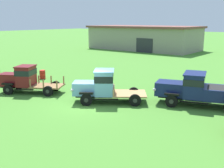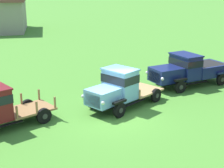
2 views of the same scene
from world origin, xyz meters
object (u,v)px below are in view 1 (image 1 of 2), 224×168
farm_shed (144,38)px  vintage_truck_second_in_line (24,79)px  vintage_truck_far_side (199,89)px  oil_drum_beside_row (42,74)px  vintage_truck_midrow_center (102,86)px

farm_shed → vintage_truck_second_in_line: bearing=-73.2°
vintage_truck_second_in_line → farm_shed: bearing=106.8°
vintage_truck_far_side → oil_drum_beside_row: bearing=-176.5°
vintage_truck_midrow_center → oil_drum_beside_row: size_ratio=6.11×
farm_shed → vintage_truck_midrow_center: bearing=-62.5°
vintage_truck_midrow_center → vintage_truck_far_side: size_ratio=0.85×
farm_shed → vintage_truck_far_side: farm_shed is taller
vintage_truck_midrow_center → oil_drum_beside_row: (-9.34, 2.36, -0.72)m
vintage_truck_far_side → oil_drum_beside_row: size_ratio=7.19×
farm_shed → oil_drum_beside_row: bearing=-76.5°
farm_shed → vintage_truck_midrow_center: 35.29m
farm_shed → oil_drum_beside_row: farm_shed is taller
vintage_truck_second_in_line → vintage_truck_far_side: 12.73m
vintage_truck_second_in_line → vintage_truck_far_side: (11.70, 5.01, 0.00)m
farm_shed → vintage_truck_far_side: bearing=-52.2°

